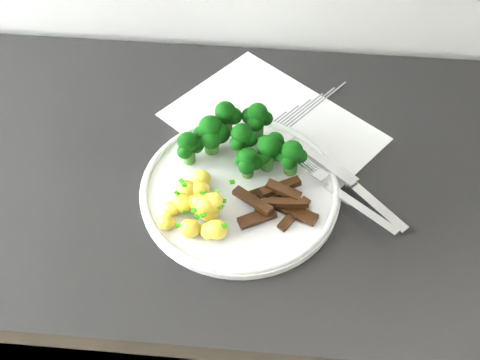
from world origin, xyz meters
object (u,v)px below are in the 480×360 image
at_px(recipe_paper, 272,127).
at_px(beef_strips, 277,203).
at_px(fork, 346,196).
at_px(knife, 361,193).
at_px(plate, 240,189).
at_px(potatoes, 199,206).
at_px(broccoli, 242,138).
at_px(counter, 284,310).

xyz_separation_m(recipe_paper, beef_strips, (0.01, -0.17, 0.02)).
bearing_deg(fork, knife, 32.75).
bearing_deg(plate, potatoes, -136.96).
height_order(beef_strips, knife, beef_strips).
distance_m(beef_strips, fork, 0.10).
relative_size(recipe_paper, broccoli, 2.00).
distance_m(broccoli, fork, 0.17).
relative_size(potatoes, fork, 0.77).
bearing_deg(broccoli, counter, -14.62).
distance_m(potatoes, beef_strips, 0.11).
relative_size(beef_strips, fork, 0.81).
relative_size(counter, potatoes, 19.67).
bearing_deg(plate, broccoli, 92.71).
height_order(recipe_paper, potatoes, potatoes).
relative_size(recipe_paper, plate, 1.32).
bearing_deg(recipe_paper, potatoes, -116.36).
height_order(counter, potatoes, potatoes).
height_order(plate, knife, knife).
distance_m(recipe_paper, knife, 0.19).
height_order(plate, potatoes, potatoes).
height_order(recipe_paper, fork, fork).
bearing_deg(beef_strips, knife, 17.14).
bearing_deg(fork, recipe_paper, 127.54).
height_order(potatoes, knife, potatoes).
relative_size(counter, recipe_paper, 6.02).
height_order(counter, broccoli, broccoli).
xyz_separation_m(plate, knife, (0.18, 0.01, 0.00)).
height_order(counter, recipe_paper, recipe_paper).
height_order(potatoes, beef_strips, potatoes).
distance_m(beef_strips, knife, 0.13).
bearing_deg(potatoes, beef_strips, 10.74).
distance_m(counter, plate, 0.46).
xyz_separation_m(plate, fork, (0.15, -0.01, 0.01)).
bearing_deg(beef_strips, recipe_paper, 94.93).
relative_size(beef_strips, knife, 0.71).
relative_size(broccoli, fork, 1.26).
height_order(counter, beef_strips, beef_strips).
xyz_separation_m(broccoli, beef_strips, (0.06, -0.09, -0.03)).
height_order(beef_strips, fork, beef_strips).
bearing_deg(beef_strips, broccoli, 121.88).
xyz_separation_m(counter, knife, (0.09, -0.03, 0.45)).
distance_m(counter, broccoli, 0.50).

